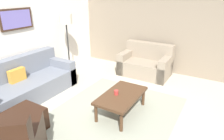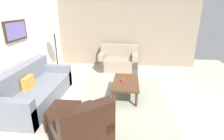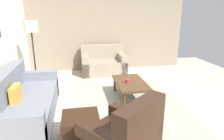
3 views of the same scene
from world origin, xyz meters
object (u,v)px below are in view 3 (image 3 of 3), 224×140
couch_main (21,105)px  lamp_standing (32,34)px  coffee_table (130,84)px  couch_loveseat (103,64)px  cup (128,81)px  ottoman (81,128)px

couch_main → lamp_standing: lamp_standing is taller
couch_main → coffee_table: couch_main is taller
couch_loveseat → lamp_standing: 2.44m
coffee_table → cup: bearing=124.9°
couch_loveseat → cup: bearing=-173.8°
couch_main → coffee_table: bearing=-76.6°
coffee_table → lamp_standing: lamp_standing is taller
couch_main → couch_loveseat: (2.63, -1.87, 0.00)m
cup → couch_main: bearing=102.5°
coffee_table → couch_main: bearing=103.4°
couch_loveseat → coffee_table: bearing=-171.4°
coffee_table → lamp_standing: size_ratio=0.64×
couch_loveseat → coffee_table: size_ratio=1.24×
cup → lamp_standing: size_ratio=0.05×
ottoman → coffee_table: bearing=-40.9°
couch_main → cup: 2.16m
couch_main → cup: size_ratio=25.58×
lamp_standing → cup: bearing=-116.0°
ottoman → cup: 1.66m
ottoman → couch_main: bearing=52.9°
couch_loveseat → ottoman: (-3.43, 0.82, -0.10)m
coffee_table → couch_loveseat: bearing=8.6°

